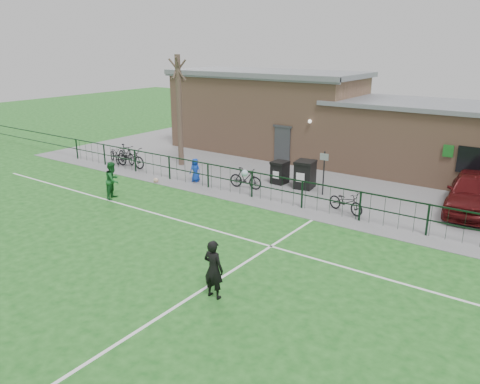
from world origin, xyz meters
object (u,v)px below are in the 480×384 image
Objects in this scene: bicycle_a at (115,155)px; outfield_player at (113,180)px; bare_tree at (179,112)px; spectator_child at (195,170)px; bicycle_c at (130,157)px; car_maroon at (474,192)px; ball_ground at (156,180)px; sign_post at (324,173)px; bicycle_e at (346,202)px; wheelie_bin_left at (280,173)px; bicycle_b at (126,154)px; wheelie_bin_right at (305,175)px; bicycle_d at (246,178)px.

bicycle_a is 6.58m from outfield_player.
bare_tree is at bearing -9.29° from outfield_player.
bicycle_c is at bearing 169.61° from spectator_child.
car_maroon is 19.69× the size of ball_ground.
sign_post is 0.42× the size of car_maroon.
bicycle_a is 0.82× the size of bicycle_c.
bicycle_a is at bearing 168.15° from spectator_child.
ball_ground is at bearing -158.73° from sign_post.
bicycle_e is at bearing -89.21° from outfield_player.
bicycle_a is at bearing 106.54° from bicycle_e.
bicycle_c is at bearing 158.14° from ball_ground.
bicycle_c is 8.67× the size of ball_ground.
wheelie_bin_left is 9.97m from bicycle_a.
ball_ground is at bearing 115.38° from bicycle_e.
bicycle_c is (0.80, -0.41, 0.00)m from bicycle_b.
wheelie_bin_right is 1.33m from sign_post.
outfield_player is at bearing -157.23° from car_maroon.
bicycle_d is (7.41, 0.44, -0.06)m from bicycle_c.
bare_tree reaches higher than sign_post.
wheelie_bin_left is at bearing -178.95° from car_maroon.
bicycle_c is at bearing -171.37° from sign_post.
bare_tree is 15.02m from car_maroon.
bicycle_b is (-9.08, -1.71, 0.05)m from wheelie_bin_left.
spectator_child is 2.00m from ball_ground.
spectator_child is 0.70× the size of outfield_player.
wheelie_bin_left reaches higher than ball_ground.
spectator_child is at bearing -164.09° from wheelie_bin_right.
wheelie_bin_right is 0.73× the size of bicycle_e.
spectator_child is (-2.68, -0.48, 0.08)m from bicycle_d.
wheelie_bin_right is 8.76m from outfield_player.
sign_post is 1.21× the size of bicycle_d.
bare_tree is at bearing 177.43° from sign_post.
bare_tree reaches higher than bicycle_a.
bare_tree is 3.55× the size of bicycle_e.
bare_tree reaches higher than outfield_player.
bicycle_d is at bearing 0.41° from spectator_child.
bicycle_b is at bearing 165.47° from spectator_child.
bare_tree reaches higher than wheelie_bin_right.
spectator_child is at bearing -171.03° from car_maroon.
car_maroon is (14.82, 1.12, -2.17)m from bare_tree.
bicycle_c is (-16.69, -3.17, -0.26)m from car_maroon.
wheelie_bin_right is 7.14m from car_maroon.
bicycle_a is (-18.20, -2.99, -0.36)m from car_maroon.
bare_tree reaches higher than car_maroon.
bicycle_d is at bearing -169.68° from car_maroon.
bare_tree reaches higher than bicycle_e.
wheelie_bin_right reaches higher than bicycle_e.
wheelie_bin_left is 9.24m from bicycle_b.
wheelie_bin_right is (7.76, 0.09, -2.37)m from bare_tree.
wheelie_bin_left is at bearing 81.69° from bicycle_e.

